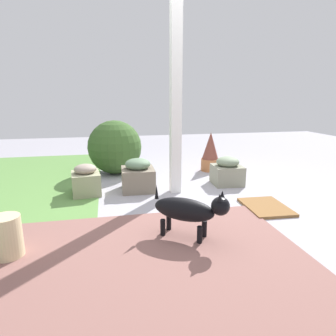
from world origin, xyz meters
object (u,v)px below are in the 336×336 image
Objects in this scene: round_shrub at (115,147)px; dog at (189,210)px; terracotta_pot_spiky at (210,152)px; stone_planter_mid at (138,176)px; stone_planter_far at (86,181)px; porch_pillar at (176,96)px; doormat at (266,207)px; ceramic_urn at (7,238)px; stone_planter_nearest at (227,171)px.

round_shrub reaches higher than dog.
round_shrub is 1.54m from terracotta_pot_spiky.
stone_planter_far is (-0.02, 0.65, -0.02)m from stone_planter_mid.
doormat is (-0.77, -0.85, -1.19)m from porch_pillar.
stone_planter_far is at bearing 65.10° from doormat.
dog is (-1.44, -0.28, 0.07)m from stone_planter_mid.
terracotta_pot_spiky is 3.32m from ceramic_urn.
stone_planter_mid is at bearing -164.94° from round_shrub.
stone_planter_far is (0.14, 1.11, -1.03)m from porch_pillar.
stone_planter_far is at bearing 113.16° from terracotta_pot_spiky.
doormat is at bearing -114.90° from stone_planter_far.
stone_planter_nearest reaches higher than doormat.
stone_planter_nearest reaches higher than ceramic_urn.
stone_planter_mid is at bearing 54.44° from doormat.
round_shrub is at bearing 15.06° from stone_planter_mid.
round_shrub is 1.39× the size of dog.
ceramic_urn is (-1.30, 1.60, -1.04)m from porch_pillar.
doormat is at bearing -125.56° from stone_planter_mid.
dog is (-1.28, 0.18, -0.94)m from porch_pillar.
stone_planter_far is 1.70m from dog.
stone_planter_nearest is at bearing 3.80° from doormat.
ceramic_urn is at bearing 129.03° from porch_pillar.
round_shrub reaches higher than terracotta_pot_spiky.
round_shrub reaches higher than stone_planter_nearest.
doormat is (-1.73, -0.03, -0.29)m from terracotta_pot_spiky.
stone_planter_mid is 0.65m from stone_planter_far.
stone_planter_mid is at bearing 10.96° from dog.
stone_planter_mid reaches higher than ceramic_urn.
stone_planter_far is at bearing -18.81° from ceramic_urn.
dog reaches higher than stone_planter_far.
stone_planter_mid is 0.69× the size of terracotta_pot_spiky.
porch_pillar reaches higher than dog.
stone_planter_nearest is 0.95× the size of stone_planter_far.
stone_planter_nearest is 2.81m from ceramic_urn.
stone_planter_nearest is 0.71× the size of doormat.
stone_planter_far is (-0.04, 1.90, -0.01)m from stone_planter_nearest.
doormat is at bearing -178.95° from terracotta_pot_spiky.
dog is 1.79× the size of ceramic_urn.
terracotta_pot_spiky reaches higher than doormat.
doormat is (0.51, -1.03, -0.25)m from dog.
porch_pillar is 1.65m from doormat.
stone_planter_nearest is at bearing -89.42° from stone_planter_mid.
terracotta_pot_spiky is at bearing -23.92° from dog.
porch_pillar is 1.52m from stone_planter_far.
stone_planter_nearest is at bearing -122.08° from round_shrub.
ceramic_urn is 0.58× the size of doormat.
porch_pillar is 2.88× the size of round_shrub.
stone_planter_mid is at bearing -87.89° from stone_planter_far.
stone_planter_mid is 1.30× the size of ceramic_urn.
ceramic_urn is at bearing 133.12° from terracotta_pot_spiky.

